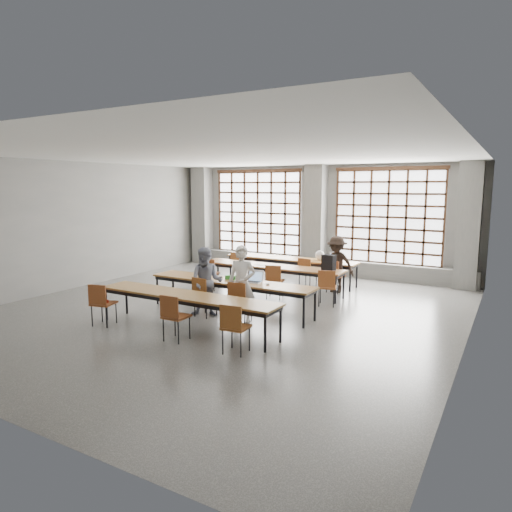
# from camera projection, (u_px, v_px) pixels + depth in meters

# --- Properties ---
(floor) EXTENTS (11.00, 11.00, 0.00)m
(floor) POSITION_uv_depth(u_px,v_px,m) (227.00, 310.00, 10.46)
(floor) COLOR #464644
(floor) RESTS_ON ground
(ceiling) EXTENTS (11.00, 11.00, 0.00)m
(ceiling) POSITION_uv_depth(u_px,v_px,m) (225.00, 155.00, 9.93)
(ceiling) COLOR silver
(ceiling) RESTS_ON floor
(wall_back) EXTENTS (10.00, 0.00, 10.00)m
(wall_back) POSITION_uv_depth(u_px,v_px,m) (319.00, 219.00, 14.91)
(wall_back) COLOR slate
(wall_back) RESTS_ON floor
(wall_left) EXTENTS (0.00, 11.00, 11.00)m
(wall_left) POSITION_uv_depth(u_px,v_px,m) (76.00, 225.00, 12.65)
(wall_left) COLOR slate
(wall_left) RESTS_ON floor
(wall_right) EXTENTS (0.00, 11.00, 11.00)m
(wall_right) POSITION_uv_depth(u_px,v_px,m) (472.00, 250.00, 7.74)
(wall_right) COLOR slate
(wall_right) RESTS_ON floor
(column_left) EXTENTS (0.60, 0.55, 3.50)m
(column_left) POSITION_uv_depth(u_px,v_px,m) (202.00, 216.00, 16.88)
(column_left) COLOR #5A5A57
(column_left) RESTS_ON floor
(column_mid) EXTENTS (0.60, 0.55, 3.50)m
(column_mid) POSITION_uv_depth(u_px,v_px,m) (316.00, 220.00, 14.67)
(column_mid) COLOR #5A5A57
(column_mid) RESTS_ON floor
(column_right) EXTENTS (0.60, 0.55, 3.50)m
(column_right) POSITION_uv_depth(u_px,v_px,m) (469.00, 226.00, 12.46)
(column_right) COLOR #5A5A57
(column_right) RESTS_ON floor
(window_left) EXTENTS (3.32, 0.12, 3.00)m
(window_left) POSITION_uv_depth(u_px,v_px,m) (258.00, 213.00, 15.93)
(window_left) COLOR white
(window_left) RESTS_ON wall_back
(window_right) EXTENTS (3.32, 0.12, 3.00)m
(window_right) POSITION_uv_depth(u_px,v_px,m) (388.00, 217.00, 13.72)
(window_right) COLOR white
(window_right) RESTS_ON wall_back
(sill_ledge) EXTENTS (9.80, 0.35, 0.50)m
(sill_ledge) POSITION_uv_depth(u_px,v_px,m) (316.00, 265.00, 14.97)
(sill_ledge) COLOR #5A5A57
(sill_ledge) RESTS_ON floor
(desk_row_a) EXTENTS (4.00, 0.70, 0.73)m
(desk_row_a) POSITION_uv_depth(u_px,v_px,m) (290.00, 260.00, 13.41)
(desk_row_a) COLOR brown
(desk_row_a) RESTS_ON floor
(desk_row_b) EXTENTS (4.00, 0.70, 0.73)m
(desk_row_b) POSITION_uv_depth(u_px,v_px,m) (271.00, 268.00, 12.16)
(desk_row_b) COLOR brown
(desk_row_b) RESTS_ON floor
(desk_row_c) EXTENTS (4.00, 0.70, 0.73)m
(desk_row_c) POSITION_uv_depth(u_px,v_px,m) (231.00, 283.00, 10.24)
(desk_row_c) COLOR brown
(desk_row_c) RESTS_ON floor
(desk_row_d) EXTENTS (4.00, 0.70, 0.73)m
(desk_row_d) POSITION_uv_depth(u_px,v_px,m) (186.00, 298.00, 8.91)
(desk_row_d) COLOR brown
(desk_row_d) RESTS_ON floor
(chair_back_left) EXTENTS (0.52, 0.52, 0.88)m
(chair_back_left) POSITION_uv_depth(u_px,v_px,m) (238.00, 264.00, 13.59)
(chair_back_left) COLOR brown
(chair_back_left) RESTS_ON floor
(chair_back_mid) EXTENTS (0.47, 0.48, 0.88)m
(chair_back_mid) POSITION_uv_depth(u_px,v_px,m) (306.00, 270.00, 12.50)
(chair_back_mid) COLOR maroon
(chair_back_mid) RESTS_ON floor
(chair_back_right) EXTENTS (0.49, 0.49, 0.88)m
(chair_back_right) POSITION_uv_depth(u_px,v_px,m) (334.00, 273.00, 12.11)
(chair_back_right) COLOR brown
(chair_back_right) RESTS_ON floor
(chair_mid_left) EXTENTS (0.52, 0.52, 0.88)m
(chair_mid_left) POSITION_uv_depth(u_px,v_px,m) (209.00, 271.00, 12.42)
(chair_mid_left) COLOR brown
(chair_mid_left) RESTS_ON floor
(chair_mid_centre) EXTENTS (0.51, 0.51, 0.88)m
(chair_mid_centre) POSITION_uv_depth(u_px,v_px,m) (274.00, 278.00, 11.44)
(chair_mid_centre) COLOR brown
(chair_mid_centre) RESTS_ON floor
(chair_mid_right) EXTENTS (0.52, 0.52, 0.88)m
(chair_mid_right) POSITION_uv_depth(u_px,v_px,m) (327.00, 284.00, 10.75)
(chair_mid_right) COLOR brown
(chair_mid_right) RESTS_ON floor
(chair_front_left) EXTENTS (0.46, 0.46, 0.88)m
(chair_front_left) POSITION_uv_depth(u_px,v_px,m) (203.00, 293.00, 9.87)
(chair_front_left) COLOR brown
(chair_front_left) RESTS_ON floor
(chair_front_right) EXTENTS (0.47, 0.47, 0.88)m
(chair_front_right) POSITION_uv_depth(u_px,v_px,m) (239.00, 298.00, 9.42)
(chair_front_right) COLOR brown
(chair_front_right) RESTS_ON floor
(chair_near_left) EXTENTS (0.51, 0.51, 0.88)m
(chair_near_left) POSITION_uv_depth(u_px,v_px,m) (101.00, 300.00, 9.22)
(chair_near_left) COLOR brown
(chair_near_left) RESTS_ON floor
(chair_near_mid) EXTENTS (0.43, 0.44, 0.88)m
(chair_near_mid) POSITION_uv_depth(u_px,v_px,m) (174.00, 313.00, 8.29)
(chair_near_mid) COLOR brown
(chair_near_mid) RESTS_ON floor
(chair_near_right) EXTENTS (0.46, 0.46, 0.88)m
(chair_near_right) POSITION_uv_depth(u_px,v_px,m) (234.00, 324.00, 7.65)
(chair_near_right) COLOR brown
(chair_near_right) RESTS_ON floor
(student_male) EXTENTS (0.67, 0.54, 1.61)m
(student_male) POSITION_uv_depth(u_px,v_px,m) (242.00, 284.00, 9.49)
(student_male) COLOR silver
(student_male) RESTS_ON floor
(student_female) EXTENTS (0.90, 0.82, 1.51)m
(student_female) POSITION_uv_depth(u_px,v_px,m) (207.00, 282.00, 9.94)
(student_female) COLOR #182349
(student_female) RESTS_ON floor
(student_back) EXTENTS (0.98, 0.57, 1.52)m
(student_back) POSITION_uv_depth(u_px,v_px,m) (336.00, 264.00, 12.18)
(student_back) COLOR black
(student_back) RESTS_ON floor
(laptop_front) EXTENTS (0.38, 0.33, 0.26)m
(laptop_front) POSITION_uv_depth(u_px,v_px,m) (254.00, 279.00, 10.05)
(laptop_front) COLOR #BBBBC0
(laptop_front) RESTS_ON desk_row_c
(laptop_back) EXTENTS (0.41, 0.37, 0.26)m
(laptop_back) POSITION_uv_depth(u_px,v_px,m) (335.00, 259.00, 12.82)
(laptop_back) COLOR #B3B3B8
(laptop_back) RESTS_ON desk_row_a
(mouse) EXTENTS (0.10, 0.07, 0.04)m
(mouse) POSITION_uv_depth(u_px,v_px,m) (268.00, 284.00, 9.74)
(mouse) COLOR silver
(mouse) RESTS_ON desk_row_c
(green_box) EXTENTS (0.26, 0.12, 0.09)m
(green_box) POSITION_uv_depth(u_px,v_px,m) (231.00, 278.00, 10.32)
(green_box) COLOR #297C28
(green_box) RESTS_ON desk_row_c
(phone) EXTENTS (0.14, 0.09, 0.01)m
(phone) POSITION_uv_depth(u_px,v_px,m) (235.00, 282.00, 10.05)
(phone) COLOR black
(phone) RESTS_ON desk_row_c
(paper_sheet_b) EXTENTS (0.34, 0.27, 0.00)m
(paper_sheet_b) POSITION_uv_depth(u_px,v_px,m) (260.00, 265.00, 12.26)
(paper_sheet_b) COLOR white
(paper_sheet_b) RESTS_ON desk_row_b
(paper_sheet_c) EXTENTS (0.33, 0.26, 0.00)m
(paper_sheet_c) POSITION_uv_depth(u_px,v_px,m) (274.00, 266.00, 12.10)
(paper_sheet_c) COLOR silver
(paper_sheet_c) RESTS_ON desk_row_b
(backpack) EXTENTS (0.35, 0.24, 0.40)m
(backpack) POSITION_uv_depth(u_px,v_px,m) (329.00, 263.00, 11.38)
(backpack) COLOR black
(backpack) RESTS_ON desk_row_b
(plastic_bag) EXTENTS (0.29, 0.24, 0.29)m
(plastic_bag) POSITION_uv_depth(u_px,v_px,m) (320.00, 255.00, 12.98)
(plastic_bag) COLOR silver
(plastic_bag) RESTS_ON desk_row_a
(red_pouch) EXTENTS (0.21, 0.10, 0.06)m
(red_pouch) POSITION_uv_depth(u_px,v_px,m) (104.00, 301.00, 9.30)
(red_pouch) COLOR maroon
(red_pouch) RESTS_ON chair_near_left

